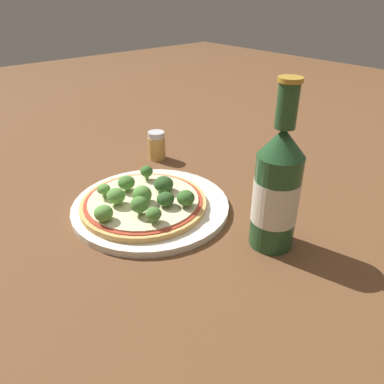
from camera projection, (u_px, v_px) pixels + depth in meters
ground_plane at (157, 206)px, 0.67m from camera, size 3.00×3.00×0.00m
plate at (150, 206)px, 0.66m from camera, size 0.27×0.27×0.01m
pizza at (145, 204)px, 0.64m from camera, size 0.22×0.22×0.01m
broccoli_floret_0 at (116, 196)px, 0.62m from camera, size 0.03×0.03×0.03m
broccoli_floret_1 at (147, 172)px, 0.70m from camera, size 0.02×0.02×0.03m
broccoli_floret_2 at (139, 205)px, 0.59m from camera, size 0.03×0.03×0.03m
broccoli_floret_3 at (142, 195)px, 0.63m from camera, size 0.03×0.03×0.03m
broccoli_floret_4 at (162, 183)px, 0.66m from camera, size 0.03×0.03×0.03m
broccoli_floret_5 at (166, 199)px, 0.62m from camera, size 0.03×0.03×0.02m
broccoli_floret_6 at (104, 213)px, 0.58m from camera, size 0.03×0.03×0.03m
broccoli_floret_7 at (154, 214)px, 0.57m from camera, size 0.02×0.02×0.03m
broccoli_floret_8 at (104, 189)px, 0.64m from camera, size 0.02×0.02×0.03m
broccoli_floret_9 at (126, 183)px, 0.66m from camera, size 0.03×0.03×0.03m
broccoli_floret_10 at (186, 198)px, 0.62m from camera, size 0.03×0.03×0.03m
beer_bottle at (277, 189)px, 0.53m from camera, size 0.07×0.07×0.25m
pepper_shaker at (157, 146)px, 0.84m from camera, size 0.04×0.04×0.06m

